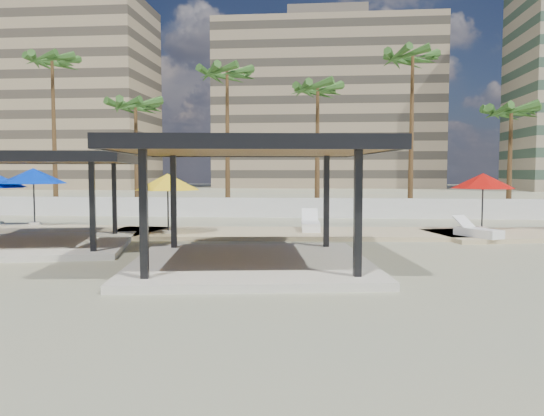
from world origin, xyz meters
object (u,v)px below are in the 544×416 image
at_px(pavilion_central, 251,193).
at_px(lounger_c, 477,232).
at_px(pavilion_west, 35,192).
at_px(umbrella_a, 33,176).
at_px(umbrella_c, 483,181).
at_px(lounger_b, 310,225).

bearing_deg(pavilion_central, lounger_c, 30.07).
bearing_deg(pavilion_west, pavilion_central, -33.88).
relative_size(pavilion_central, lounger_c, 3.79).
xyz_separation_m(pavilion_west, umbrella_a, (-3.71, 6.43, 0.52)).
bearing_deg(lounger_c, umbrella_c, -51.33).
distance_m(umbrella_a, lounger_c, 20.86).
bearing_deg(lounger_b, lounger_c, -108.62).
relative_size(umbrella_a, lounger_b, 1.67).
xyz_separation_m(umbrella_c, lounger_c, (-1.04, -2.98, -2.01)).
bearing_deg(umbrella_a, umbrella_c, 0.24).
height_order(lounger_b, lounger_c, lounger_b).
bearing_deg(lounger_b, pavilion_central, 166.03).
relative_size(pavilion_west, umbrella_a, 2.03).
relative_size(umbrella_a, umbrella_c, 1.40).
bearing_deg(umbrella_c, umbrella_a, -179.76).
distance_m(pavilion_central, umbrella_c, 13.45).
bearing_deg(lounger_c, umbrella_a, 49.89).
xyz_separation_m(pavilion_central, pavilion_west, (-8.44, 3.07, -0.14)).
bearing_deg(umbrella_c, lounger_c, -109.23).
bearing_deg(lounger_c, lounger_b, 42.72).
bearing_deg(pavilion_west, umbrella_a, 106.06).
distance_m(pavilion_west, umbrella_a, 7.44).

